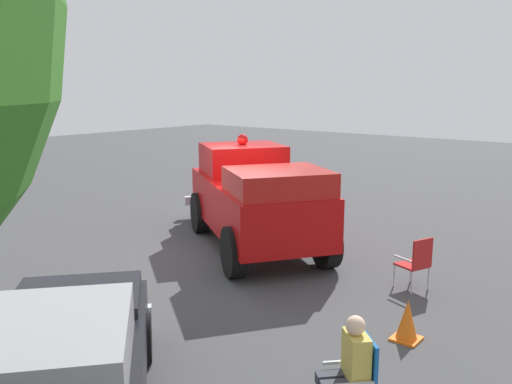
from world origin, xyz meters
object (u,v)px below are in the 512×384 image
object	(u,v)px
vintage_fire_truck	(253,196)
lawn_chair_near_truck	(358,374)
lawn_chair_by_car	(417,260)
spectator_seated	(347,366)
classic_hot_rod	(59,370)
traffic_cone	(407,321)

from	to	relation	value
vintage_fire_truck	lawn_chair_near_truck	distance (m)	7.00
lawn_chair_by_car	spectator_seated	world-z (taller)	spectator_seated
lawn_chair_near_truck	lawn_chair_by_car	size ratio (longest dim) A/B	1.00
classic_hot_rod	vintage_fire_truck	bearing A→B (deg)	22.71
lawn_chair_by_car	spectator_seated	distance (m)	4.46
classic_hot_rod	spectator_seated	bearing A→B (deg)	-48.17
lawn_chair_near_truck	classic_hot_rod	bearing A→B (deg)	132.04
vintage_fire_truck	classic_hot_rod	distance (m)	7.35
spectator_seated	traffic_cone	distance (m)	2.40
classic_hot_rod	lawn_chair_near_truck	distance (m)	3.27
spectator_seated	traffic_cone	xyz separation A→B (m)	(2.35, 0.29, -0.39)
classic_hot_rod	traffic_cone	size ratio (longest dim) A/B	7.11
classic_hot_rod	lawn_chair_by_car	xyz separation A→B (m)	(6.45, -1.36, -0.16)
lawn_chair_near_truck	spectator_seated	distance (m)	0.17
classic_hot_rod	lawn_chair_near_truck	bearing A→B (deg)	-47.96
lawn_chair_near_truck	lawn_chair_by_car	world-z (taller)	same
traffic_cone	classic_hot_rod	bearing A→B (deg)	155.22
vintage_fire_truck	classic_hot_rod	xyz separation A→B (m)	(-6.77, -2.83, -0.45)
classic_hot_rod	traffic_cone	xyz separation A→B (m)	(4.44, -2.05, -0.44)
vintage_fire_truck	traffic_cone	bearing A→B (deg)	-115.45
lawn_chair_by_car	traffic_cone	distance (m)	2.13
vintage_fire_truck	classic_hot_rod	world-z (taller)	vintage_fire_truck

